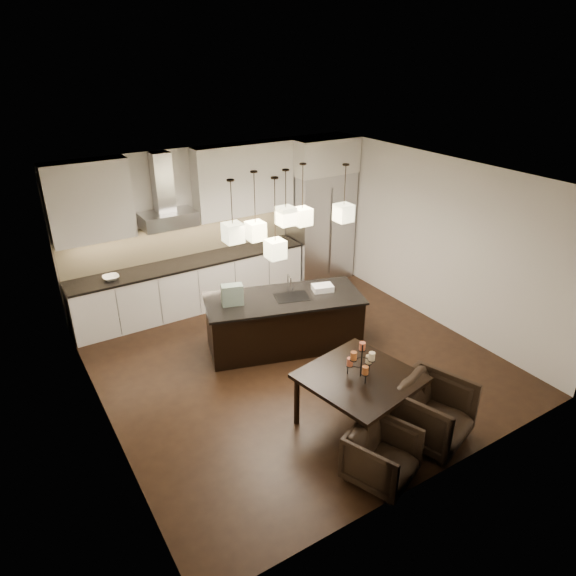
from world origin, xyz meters
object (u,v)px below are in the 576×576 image
armchair_left (382,456)px  island_body (284,323)px  dining_table (359,401)px  refrigerator (320,227)px  armchair_right (432,412)px

armchair_left → island_body: bearing=58.0°
dining_table → refrigerator: bearing=50.4°
refrigerator → armchair_left: (-2.54, -4.82, -0.76)m
refrigerator → armchair_left: refrigerator is taller
armchair_right → island_body: bearing=79.9°
refrigerator → dining_table: size_ratio=1.73×
island_body → dining_table: 2.11m
dining_table → armchair_right: (0.60, -0.64, 0.01)m
armchair_left → armchair_right: size_ratio=0.82×
refrigerator → armchair_right: bearing=-109.0°
island_body → armchair_left: size_ratio=3.34×
refrigerator → armchair_right: size_ratio=2.55×
island_body → dining_table: (-0.20, -2.10, -0.04)m
armchair_left → refrigerator: bearing=40.5°
refrigerator → island_body: bearing=-136.5°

